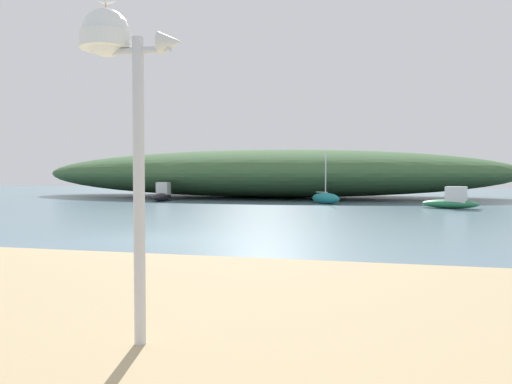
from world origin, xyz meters
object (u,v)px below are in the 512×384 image
at_px(mast_structure, 116,67).
at_px(motorboat_centre_water, 163,194).
at_px(motorboat_west_reach, 452,201).

height_order(mast_structure, motorboat_centre_water, mast_structure).
bearing_deg(motorboat_centre_water, motorboat_west_reach, -10.36).
xyz_separation_m(mast_structure, motorboat_west_reach, (6.85, 25.67, -2.64)).
relative_size(motorboat_centre_water, motorboat_west_reach, 1.04).
distance_m(mast_structure, motorboat_west_reach, 26.70).
bearing_deg(motorboat_west_reach, motorboat_centre_water, 169.64).
distance_m(motorboat_centre_water, motorboat_west_reach, 20.07).
height_order(mast_structure, motorboat_west_reach, mast_structure).
bearing_deg(mast_structure, motorboat_west_reach, 75.05).
bearing_deg(motorboat_west_reach, mast_structure, -104.95).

